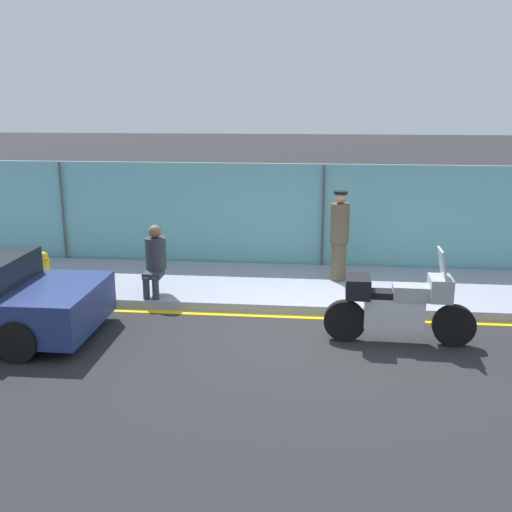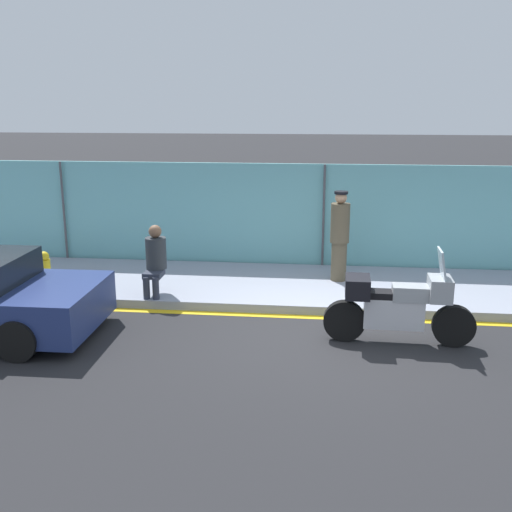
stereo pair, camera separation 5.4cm
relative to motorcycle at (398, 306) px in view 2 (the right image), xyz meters
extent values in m
plane|color=#262628|center=(-1.11, 0.26, -0.59)|extent=(120.00, 120.00, 0.00)
cube|color=#8E93A3|center=(-1.11, 2.42, -0.51)|extent=(41.83, 2.72, 0.16)
cube|color=gold|center=(-1.11, 0.97, -0.59)|extent=(41.83, 0.18, 0.01)
cube|color=#6BB2B7|center=(-1.11, 3.87, 0.55)|extent=(39.74, 0.08, 2.28)
cylinder|color=#4C4C51|center=(-6.74, 3.77, 0.55)|extent=(0.05, 0.05, 2.28)
cylinder|color=#4C4C51|center=(-1.11, 3.77, 0.55)|extent=(0.05, 0.05, 2.28)
cylinder|color=black|center=(0.82, -0.02, -0.28)|extent=(0.63, 0.16, 0.63)
cylinder|color=black|center=(-0.77, 0.02, -0.28)|extent=(0.63, 0.16, 0.63)
cube|color=silver|center=(-0.06, 0.00, -0.11)|extent=(0.88, 0.31, 0.46)
cube|color=#999EA3|center=(0.17, 0.00, 0.21)|extent=(0.53, 0.32, 0.22)
cube|color=black|center=(-0.15, 0.00, 0.17)|extent=(0.61, 0.30, 0.10)
cube|color=#999EA3|center=(0.58, -0.02, 0.29)|extent=(0.33, 0.48, 0.34)
cube|color=silver|center=(0.58, -0.02, 0.67)|extent=(0.12, 0.42, 0.42)
cube|color=black|center=(-0.60, 0.02, 0.27)|extent=(0.37, 0.51, 0.30)
cylinder|color=brown|center=(-0.80, 2.70, -0.06)|extent=(0.30, 0.30, 0.75)
cylinder|color=brown|center=(-0.80, 2.70, 0.69)|extent=(0.36, 0.36, 0.75)
sphere|color=tan|center=(-0.80, 2.70, 1.18)|extent=(0.22, 0.22, 0.22)
cylinder|color=black|center=(-0.80, 2.70, 1.27)|extent=(0.26, 0.26, 0.05)
cylinder|color=#2D3342|center=(-4.17, 1.17, -0.24)|extent=(0.12, 0.12, 0.40)
cylinder|color=#2D3342|center=(-4.00, 1.17, -0.24)|extent=(0.12, 0.12, 0.40)
cube|color=#2D3342|center=(-4.09, 1.37, -0.04)|extent=(0.32, 0.40, 0.10)
cylinder|color=#2D3338|center=(-4.09, 1.57, 0.30)|extent=(0.37, 0.37, 0.57)
sphere|color=brown|center=(-4.09, 1.57, 0.69)|extent=(0.23, 0.23, 0.23)
cylinder|color=black|center=(-5.33, 0.57, -0.29)|extent=(0.60, 0.23, 0.60)
cylinder|color=black|center=(-5.31, -1.22, -0.29)|extent=(0.60, 0.23, 0.60)
cylinder|color=gold|center=(-6.41, 1.99, -0.22)|extent=(0.22, 0.22, 0.43)
sphere|color=gold|center=(-6.41, 1.99, 0.06)|extent=(0.20, 0.20, 0.20)
cylinder|color=gold|center=(-6.41, 1.86, -0.20)|extent=(0.08, 0.09, 0.08)
camera|label=1|loc=(-1.22, -8.56, 2.92)|focal=42.00mm
camera|label=2|loc=(-1.17, -8.55, 2.92)|focal=42.00mm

